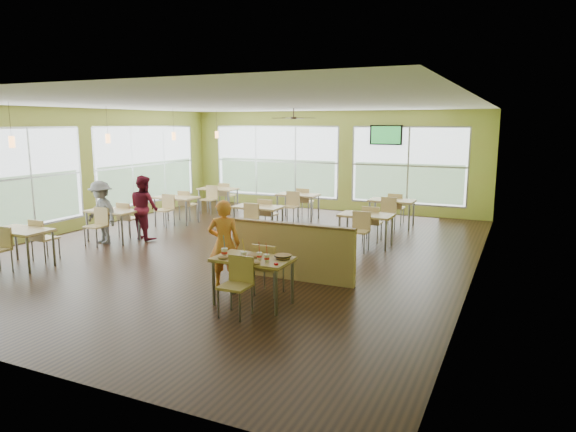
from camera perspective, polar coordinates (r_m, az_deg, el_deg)
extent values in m
plane|color=black|center=(11.64, -5.46, -3.70)|extent=(12.00, 12.00, 0.00)
plane|color=white|center=(11.31, -5.74, 12.24)|extent=(12.00, 12.00, 0.00)
cube|color=#AAAC45|center=(16.80, 4.83, 6.12)|extent=(10.00, 0.04, 3.20)
cube|color=#AAAC45|center=(14.54, -22.94, 4.71)|extent=(0.04, 12.00, 3.20)
cube|color=#AAAC45|center=(9.85, 20.43, 2.62)|extent=(0.04, 12.00, 3.20)
cube|color=white|center=(13.27, -29.22, 3.44)|extent=(0.02, 4.50, 2.35)
cube|color=white|center=(16.69, -15.26, 5.51)|extent=(0.02, 4.50, 2.35)
cube|color=white|center=(17.57, -1.37, 6.09)|extent=(4.50, 0.02, 2.35)
cube|color=white|center=(16.11, 13.22, 5.44)|extent=(3.50, 0.02, 2.35)
cube|color=#B7BABC|center=(15.01, -21.13, 0.16)|extent=(0.04, 9.40, 0.05)
cube|color=#B7BABC|center=(16.82, 5.53, 1.83)|extent=(8.00, 0.04, 0.05)
cube|color=tan|center=(7.98, -3.93, -4.79)|extent=(1.20, 0.70, 0.04)
cube|color=brown|center=(7.98, -3.93, -4.96)|extent=(1.22, 0.71, 0.01)
cylinder|color=slate|center=(8.11, -8.27, -7.38)|extent=(0.05, 0.05, 0.71)
cylinder|color=slate|center=(7.60, -1.34, -8.49)|extent=(0.05, 0.05, 0.71)
cylinder|color=slate|center=(8.58, -6.15, -6.34)|extent=(0.05, 0.05, 0.71)
cylinder|color=slate|center=(8.10, 0.48, -7.30)|extent=(0.05, 0.05, 0.71)
cube|color=tan|center=(8.52, -2.13, -5.75)|extent=(0.42, 0.42, 0.04)
cube|color=tan|center=(8.63, -1.57, -4.03)|extent=(0.42, 0.04, 0.40)
cube|color=tan|center=(7.60, -5.91, -7.79)|extent=(0.42, 0.42, 0.04)
cube|color=tan|center=(7.38, -6.70, -6.57)|extent=(0.42, 0.04, 0.40)
cube|color=tan|center=(9.29, 0.38, -4.06)|extent=(2.40, 0.12, 1.00)
cube|color=brown|center=(9.18, 0.39, -0.92)|extent=(2.40, 0.14, 0.04)
cube|color=tan|center=(11.37, -27.60, -1.41)|extent=(1.20, 0.70, 0.04)
cube|color=brown|center=(11.38, -27.59, -1.53)|extent=(1.22, 0.71, 0.01)
cylinder|color=slate|center=(10.85, -26.89, -3.89)|extent=(0.05, 0.05, 0.71)
cylinder|color=slate|center=(12.04, -27.95, -2.67)|extent=(0.05, 0.05, 0.71)
cylinder|color=slate|center=(11.21, -24.58, -3.28)|extent=(0.05, 0.05, 0.71)
cube|color=tan|center=(11.76, -25.39, -2.27)|extent=(0.42, 0.42, 0.04)
cube|color=tan|center=(11.84, -24.77, -1.06)|extent=(0.42, 0.04, 0.40)
cube|color=tan|center=(13.01, -18.93, 0.55)|extent=(1.20, 0.70, 0.04)
cube|color=brown|center=(13.02, -18.92, 0.44)|extent=(1.22, 0.71, 0.01)
cylinder|color=slate|center=(13.25, -21.39, -1.09)|extent=(0.05, 0.05, 0.71)
cylinder|color=slate|center=(12.51, -17.95, -1.52)|extent=(0.05, 0.05, 0.71)
cylinder|color=slate|center=(13.65, -19.65, -0.66)|extent=(0.05, 0.05, 0.71)
cylinder|color=slate|center=(12.93, -16.21, -1.06)|extent=(0.05, 0.05, 0.71)
cube|color=tan|center=(13.46, -17.25, -0.27)|extent=(0.42, 0.42, 0.04)
cube|color=tan|center=(13.56, -16.77, 0.78)|extent=(0.42, 0.04, 0.40)
cube|color=tan|center=(12.68, -20.56, -1.09)|extent=(0.42, 0.42, 0.04)
cube|color=tan|center=(12.51, -21.24, -0.25)|extent=(0.42, 0.04, 0.40)
cube|color=tan|center=(14.89, -12.31, 2.03)|extent=(1.20, 0.70, 0.04)
cube|color=brown|center=(14.90, -12.31, 1.93)|extent=(1.22, 0.71, 0.01)
cylinder|color=slate|center=(15.06, -14.57, 0.58)|extent=(0.05, 0.05, 0.71)
cylinder|color=slate|center=(14.40, -11.23, 0.28)|extent=(0.05, 0.05, 0.71)
cylinder|color=slate|center=(15.50, -13.21, 0.91)|extent=(0.05, 0.05, 0.71)
cylinder|color=slate|center=(14.87, -9.93, 0.64)|extent=(0.05, 0.05, 0.71)
cube|color=tan|center=(15.37, -11.05, 1.27)|extent=(0.42, 0.42, 0.04)
cube|color=tan|center=(15.49, -10.66, 2.17)|extent=(0.42, 0.04, 0.40)
cube|color=tan|center=(14.51, -13.58, 0.64)|extent=(0.42, 0.42, 0.04)
cube|color=tan|center=(14.33, -14.08, 1.40)|extent=(0.42, 0.04, 0.40)
cube|color=tan|center=(16.69, -7.77, 3.03)|extent=(1.20, 0.70, 0.04)
cube|color=brown|center=(16.69, -7.77, 2.95)|extent=(1.22, 0.71, 0.01)
cylinder|color=slate|center=(16.79, -9.83, 1.73)|extent=(0.05, 0.05, 0.71)
cylinder|color=slate|center=(16.21, -6.68, 1.51)|extent=(0.05, 0.05, 0.71)
cylinder|color=slate|center=(17.27, -8.74, 1.99)|extent=(0.05, 0.05, 0.71)
cylinder|color=slate|center=(16.70, -5.64, 1.78)|extent=(0.05, 0.05, 0.71)
cube|color=tan|center=(17.18, -6.77, 2.32)|extent=(0.42, 0.42, 0.04)
cube|color=tan|center=(17.32, -6.46, 3.12)|extent=(0.42, 0.04, 0.40)
cube|color=tan|center=(16.27, -8.79, 1.82)|extent=(0.42, 0.42, 0.04)
cube|color=tan|center=(16.08, -9.18, 2.51)|extent=(0.42, 0.04, 0.40)
cube|color=tan|center=(12.92, -3.33, 1.02)|extent=(1.20, 0.70, 0.04)
cube|color=brown|center=(12.93, -3.33, 0.91)|extent=(1.22, 0.71, 0.01)
cylinder|color=slate|center=(13.00, -6.01, -0.64)|extent=(0.05, 0.05, 0.71)
cylinder|color=slate|center=(12.49, -1.75, -1.03)|extent=(0.05, 0.05, 0.71)
cylinder|color=slate|center=(13.50, -4.76, -0.22)|extent=(0.05, 0.05, 0.71)
cylinder|color=slate|center=(13.01, -0.61, -0.58)|extent=(0.05, 0.05, 0.71)
cube|color=tan|center=(13.45, -2.22, 0.19)|extent=(0.42, 0.42, 0.04)
cube|color=tan|center=(13.58, -1.86, 1.23)|extent=(0.42, 0.04, 0.40)
cube|color=tan|center=(12.50, -4.50, -0.61)|extent=(0.42, 0.42, 0.04)
cube|color=tan|center=(12.30, -4.94, 0.24)|extent=(0.42, 0.04, 0.40)
cube|color=tan|center=(15.15, 1.12, 2.40)|extent=(1.20, 0.70, 0.04)
cube|color=brown|center=(15.15, 1.12, 2.31)|extent=(1.22, 0.71, 0.01)
cylinder|color=slate|center=(15.17, -1.19, 0.98)|extent=(0.05, 0.05, 0.71)
cylinder|color=slate|center=(14.74, 2.59, 0.69)|extent=(0.05, 0.05, 0.71)
cylinder|color=slate|center=(15.69, -0.27, 1.29)|extent=(0.05, 0.05, 0.71)
cylinder|color=slate|center=(15.27, 3.41, 1.02)|extent=(0.05, 0.05, 0.71)
cube|color=tan|center=(15.69, 1.92, 1.63)|extent=(0.42, 0.42, 0.04)
cube|color=tan|center=(15.83, 2.20, 2.51)|extent=(0.42, 0.04, 0.40)
cube|color=tan|center=(14.70, 0.26, 1.05)|extent=(0.42, 0.42, 0.04)
cube|color=tan|center=(14.49, -0.05, 1.80)|extent=(0.42, 0.04, 0.40)
cube|color=tan|center=(11.88, 8.68, 0.11)|extent=(1.20, 0.70, 0.04)
cube|color=brown|center=(11.89, 8.67, -0.01)|extent=(1.22, 0.71, 0.01)
cylinder|color=slate|center=(11.84, 5.73, -1.71)|extent=(0.05, 0.05, 0.71)
cylinder|color=slate|center=(11.55, 10.80, -2.15)|extent=(0.05, 0.05, 0.71)
cylinder|color=slate|center=(12.38, 6.60, -1.20)|extent=(0.05, 0.05, 0.71)
cylinder|color=slate|center=(12.10, 11.47, -1.61)|extent=(0.05, 0.05, 0.71)
cube|color=tan|center=(12.46, 9.35, -0.76)|extent=(0.42, 0.42, 0.04)
cube|color=tan|center=(12.60, 9.61, 0.38)|extent=(0.42, 0.04, 0.40)
cube|color=tan|center=(11.42, 7.87, -1.71)|extent=(0.42, 0.42, 0.04)
cube|color=tan|center=(11.20, 7.61, -0.80)|extent=(0.42, 0.04, 0.40)
cube|color=tan|center=(14.27, 11.48, 1.71)|extent=(1.20, 0.70, 0.04)
cube|color=brown|center=(14.28, 11.47, 1.61)|extent=(1.22, 0.71, 0.01)
cylinder|color=slate|center=(14.19, 9.03, 0.20)|extent=(0.05, 0.05, 0.71)
cylinder|color=slate|center=(13.94, 13.30, -0.12)|extent=(0.05, 0.05, 0.71)
cylinder|color=slate|center=(14.74, 9.65, 0.56)|extent=(0.05, 0.05, 0.71)
cylinder|color=slate|center=(14.50, 13.77, 0.25)|extent=(0.05, 0.05, 0.71)
cube|color=tan|center=(14.85, 11.93, 0.92)|extent=(0.42, 0.42, 0.04)
cube|color=tan|center=(15.00, 12.13, 1.86)|extent=(0.42, 0.04, 0.40)
cube|color=tan|center=(13.79, 10.91, 0.26)|extent=(0.42, 0.42, 0.04)
cube|color=tan|center=(13.57, 10.74, 1.05)|extent=(0.42, 0.04, 0.40)
cylinder|color=#2D2119|center=(11.18, -28.51, 9.30)|extent=(0.01, 0.01, 0.70)
cylinder|color=#DF8A44|center=(11.19, -28.34, 7.26)|extent=(0.11, 0.11, 0.22)
cylinder|color=#2D2119|center=(12.85, -19.48, 9.91)|extent=(0.01, 0.01, 0.70)
cylinder|color=#DF8A44|center=(12.85, -19.38, 8.13)|extent=(0.11, 0.11, 0.22)
cylinder|color=#2D2119|center=(14.75, -12.63, 10.21)|extent=(0.01, 0.01, 0.70)
cylinder|color=#DF8A44|center=(14.75, -12.57, 8.65)|extent=(0.11, 0.11, 0.22)
cylinder|color=#2D2119|center=(16.56, -7.95, 10.33)|extent=(0.01, 0.01, 0.70)
cylinder|color=#DF8A44|center=(16.56, -7.92, 8.94)|extent=(0.11, 0.11, 0.22)
cylinder|color=#2D2119|center=(13.98, 0.63, 11.40)|extent=(0.03, 0.03, 0.24)
cylinder|color=#2D2119|center=(13.98, 0.63, 10.83)|extent=(0.16, 0.16, 0.06)
cube|color=#2D2119|center=(13.84, 1.97, 10.83)|extent=(0.55, 0.10, 0.01)
cube|color=#2D2119|center=(14.30, 1.21, 10.81)|extent=(0.10, 0.55, 0.01)
cube|color=#2D2119|center=(14.12, -0.69, 10.82)|extent=(0.55, 0.10, 0.01)
cube|color=#2D2119|center=(13.66, 0.02, 10.84)|extent=(0.10, 0.55, 0.01)
cube|color=black|center=(16.14, 10.84, 8.83)|extent=(1.00, 0.06, 0.60)
cube|color=green|center=(16.10, 10.81, 8.83)|extent=(0.90, 0.01, 0.52)
imported|color=#EB4E1A|center=(8.89, -7.12, -3.06)|extent=(0.66, 0.56, 1.53)
imported|color=maroon|center=(12.95, -15.69, 0.92)|extent=(0.91, 0.81, 1.57)
imported|color=slate|center=(12.83, -20.01, 0.40)|extent=(1.05, 0.74, 1.48)
cone|color=white|center=(8.04, -7.07, -4.09)|extent=(0.10, 0.10, 0.13)
cylinder|color=red|center=(8.04, -7.07, -4.07)|extent=(0.09, 0.09, 0.04)
cylinder|color=white|center=(8.03, -7.08, -3.58)|extent=(0.10, 0.10, 0.01)
cylinder|color=blue|center=(8.00, -7.10, -2.79)|extent=(0.01, 0.06, 0.24)
cone|color=white|center=(7.82, -4.94, -4.47)|extent=(0.10, 0.10, 0.13)
cylinder|color=red|center=(7.82, -4.94, -4.45)|extent=(0.09, 0.09, 0.04)
cylinder|color=white|center=(7.81, -4.95, -3.97)|extent=(0.10, 0.10, 0.01)
cylinder|color=yellow|center=(7.78, -4.96, -3.17)|extent=(0.03, 0.06, 0.23)
cone|color=white|center=(7.84, -3.21, -4.49)|extent=(0.08, 0.08, 0.11)
cylinder|color=red|center=(7.84, -3.21, -4.48)|extent=(0.08, 0.08, 0.03)
cylinder|color=white|center=(7.82, -3.21, -4.06)|extent=(0.09, 0.09, 0.01)
cylinder|color=red|center=(7.80, -3.22, -3.38)|extent=(0.02, 0.05, 0.20)
cone|color=white|center=(7.70, -2.37, -4.74)|extent=(0.09, 0.09, 0.11)
cylinder|color=red|center=(7.70, -2.37, -4.72)|extent=(0.08, 0.08, 0.03)
cylinder|color=white|center=(7.68, -2.38, -4.28)|extent=(0.09, 0.09, 0.01)
cylinder|color=red|center=(7.66, -2.38, -3.57)|extent=(0.01, 0.05, 0.21)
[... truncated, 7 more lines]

